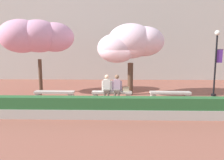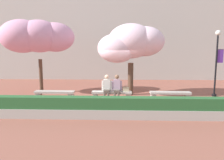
{
  "view_description": "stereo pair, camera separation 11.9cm",
  "coord_description": "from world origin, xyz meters",
  "px_view_note": "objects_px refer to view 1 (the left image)",
  "views": [
    {
      "loc": [
        0.28,
        -10.79,
        2.55
      ],
      "look_at": [
        -0.0,
        0.2,
        1.0
      ],
      "focal_mm": 35.0,
      "sensor_mm": 36.0,
      "label": 1
    },
    {
      "loc": [
        0.4,
        -10.78,
        2.55
      ],
      "look_at": [
        -0.0,
        0.2,
        1.0
      ],
      "focal_mm": 35.0,
      "sensor_mm": 36.0,
      "label": 2
    }
  ],
  "objects_px": {
    "stone_bench_center": "(170,94)",
    "person_seated_right": "(117,87)",
    "cherry_tree_main": "(132,43)",
    "lamp_post_with_banner": "(216,57)",
    "cherry_tree_secondary": "(37,37)",
    "stone_bench_near_west": "(112,94)",
    "person_seated_left": "(107,87)",
    "handbag": "(126,89)",
    "stone_bench_west_end": "(55,94)"
  },
  "relations": [
    {
      "from": "stone_bench_west_end",
      "to": "person_seated_right",
      "type": "distance_m",
      "value": 3.19
    },
    {
      "from": "cherry_tree_secondary",
      "to": "lamp_post_with_banner",
      "type": "xyz_separation_m",
      "value": [
        9.91,
        -0.59,
        -1.12
      ]
    },
    {
      "from": "stone_bench_near_west",
      "to": "cherry_tree_secondary",
      "type": "height_order",
      "value": "cherry_tree_secondary"
    },
    {
      "from": "cherry_tree_main",
      "to": "cherry_tree_secondary",
      "type": "relative_size",
      "value": 0.94
    },
    {
      "from": "handbag",
      "to": "cherry_tree_secondary",
      "type": "height_order",
      "value": "cherry_tree_secondary"
    },
    {
      "from": "stone_bench_west_end",
      "to": "handbag",
      "type": "bearing_deg",
      "value": 0.21
    },
    {
      "from": "stone_bench_near_west",
      "to": "stone_bench_center",
      "type": "relative_size",
      "value": 1.0
    },
    {
      "from": "cherry_tree_secondary",
      "to": "person_seated_right",
      "type": "bearing_deg",
      "value": -21.17
    },
    {
      "from": "handbag",
      "to": "person_seated_right",
      "type": "bearing_deg",
      "value": -171.59
    },
    {
      "from": "cherry_tree_main",
      "to": "person_seated_right",
      "type": "bearing_deg",
      "value": -119.96
    },
    {
      "from": "stone_bench_near_west",
      "to": "stone_bench_west_end",
      "type": "bearing_deg",
      "value": 180.0
    },
    {
      "from": "person_seated_right",
      "to": "cherry_tree_main",
      "type": "xyz_separation_m",
      "value": [
        0.81,
        1.4,
        2.19
      ]
    },
    {
      "from": "person_seated_right",
      "to": "cherry_tree_secondary",
      "type": "bearing_deg",
      "value": 158.83
    },
    {
      "from": "stone_bench_near_west",
      "to": "person_seated_left",
      "type": "xyz_separation_m",
      "value": [
        -0.25,
        -0.05,
        0.39
      ]
    },
    {
      "from": "person_seated_left",
      "to": "stone_bench_near_west",
      "type": "bearing_deg",
      "value": 11.86
    },
    {
      "from": "person_seated_left",
      "to": "person_seated_right",
      "type": "height_order",
      "value": "same"
    },
    {
      "from": "stone_bench_near_west",
      "to": "cherry_tree_secondary",
      "type": "relative_size",
      "value": 0.48
    },
    {
      "from": "lamp_post_with_banner",
      "to": "cherry_tree_main",
      "type": "bearing_deg",
      "value": 177.26
    },
    {
      "from": "cherry_tree_main",
      "to": "lamp_post_with_banner",
      "type": "xyz_separation_m",
      "value": [
        4.52,
        -0.22,
        -0.74
      ]
    },
    {
      "from": "stone_bench_west_end",
      "to": "person_seated_right",
      "type": "xyz_separation_m",
      "value": [
        3.17,
        -0.05,
        0.39
      ]
    },
    {
      "from": "stone_bench_west_end",
      "to": "stone_bench_near_west",
      "type": "distance_m",
      "value": 2.92
    },
    {
      "from": "handbag",
      "to": "cherry_tree_main",
      "type": "bearing_deg",
      "value": 75.08
    },
    {
      "from": "person_seated_left",
      "to": "cherry_tree_secondary",
      "type": "bearing_deg",
      "value": 156.46
    },
    {
      "from": "stone_bench_west_end",
      "to": "stone_bench_center",
      "type": "relative_size",
      "value": 1.0
    },
    {
      "from": "stone_bench_near_west",
      "to": "cherry_tree_main",
      "type": "relative_size",
      "value": 0.51
    },
    {
      "from": "person_seated_left",
      "to": "cherry_tree_main",
      "type": "height_order",
      "value": "cherry_tree_main"
    },
    {
      "from": "stone_bench_center",
      "to": "cherry_tree_secondary",
      "type": "bearing_deg",
      "value": 166.65
    },
    {
      "from": "stone_bench_center",
      "to": "handbag",
      "type": "distance_m",
      "value": 2.23
    },
    {
      "from": "stone_bench_west_end",
      "to": "lamp_post_with_banner",
      "type": "xyz_separation_m",
      "value": [
        8.5,
        1.13,
        1.84
      ]
    },
    {
      "from": "person_seated_left",
      "to": "cherry_tree_main",
      "type": "distance_m",
      "value": 2.91
    },
    {
      "from": "handbag",
      "to": "stone_bench_center",
      "type": "bearing_deg",
      "value": -0.34
    },
    {
      "from": "stone_bench_west_end",
      "to": "handbag",
      "type": "distance_m",
      "value": 3.63
    },
    {
      "from": "stone_bench_center",
      "to": "lamp_post_with_banner",
      "type": "bearing_deg",
      "value": 23.03
    },
    {
      "from": "cherry_tree_main",
      "to": "lamp_post_with_banner",
      "type": "relative_size",
      "value": 1.11
    },
    {
      "from": "person_seated_right",
      "to": "cherry_tree_main",
      "type": "distance_m",
      "value": 2.72
    },
    {
      "from": "person_seated_right",
      "to": "cherry_tree_secondary",
      "type": "distance_m",
      "value": 5.54
    },
    {
      "from": "stone_bench_near_west",
      "to": "cherry_tree_secondary",
      "type": "distance_m",
      "value": 5.51
    },
    {
      "from": "person_seated_left",
      "to": "lamp_post_with_banner",
      "type": "xyz_separation_m",
      "value": [
        5.84,
        1.19,
        1.45
      ]
    },
    {
      "from": "handbag",
      "to": "lamp_post_with_banner",
      "type": "distance_m",
      "value": 5.24
    },
    {
      "from": "handbag",
      "to": "stone_bench_near_west",
      "type": "bearing_deg",
      "value": -178.92
    },
    {
      "from": "stone_bench_west_end",
      "to": "handbag",
      "type": "xyz_separation_m",
      "value": [
        3.62,
        0.01,
        0.27
      ]
    },
    {
      "from": "person_seated_right",
      "to": "cherry_tree_main",
      "type": "relative_size",
      "value": 0.33
    },
    {
      "from": "stone_bench_west_end",
      "to": "cherry_tree_main",
      "type": "bearing_deg",
      "value": 18.73
    },
    {
      "from": "stone_bench_center",
      "to": "person_seated_right",
      "type": "height_order",
      "value": "person_seated_right"
    },
    {
      "from": "person_seated_right",
      "to": "lamp_post_with_banner",
      "type": "distance_m",
      "value": 5.65
    },
    {
      "from": "stone_bench_near_west",
      "to": "person_seated_right",
      "type": "height_order",
      "value": "person_seated_right"
    },
    {
      "from": "handbag",
      "to": "cherry_tree_main",
      "type": "distance_m",
      "value": 2.69
    },
    {
      "from": "person_seated_left",
      "to": "lamp_post_with_banner",
      "type": "height_order",
      "value": "lamp_post_with_banner"
    },
    {
      "from": "person_seated_left",
      "to": "handbag",
      "type": "height_order",
      "value": "person_seated_left"
    },
    {
      "from": "stone_bench_west_end",
      "to": "person_seated_left",
      "type": "bearing_deg",
      "value": -1.15
    }
  ]
}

